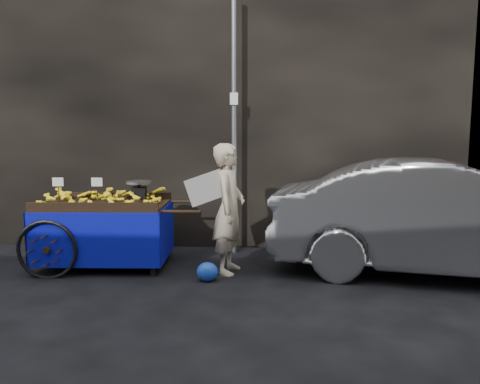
{
  "coord_description": "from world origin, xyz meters",
  "views": [
    {
      "loc": [
        0.7,
        -5.96,
        1.91
      ],
      "look_at": [
        0.42,
        0.5,
        1.07
      ],
      "focal_mm": 35.0,
      "sensor_mm": 36.0,
      "label": 1
    }
  ],
  "objects_px": {
    "vendor": "(229,209)",
    "plastic_bag": "(207,272)",
    "banana_cart": "(101,210)",
    "parked_car": "(448,218)"
  },
  "relations": [
    {
      "from": "vendor",
      "to": "parked_car",
      "type": "bearing_deg",
      "value": -79.65
    },
    {
      "from": "banana_cart",
      "to": "plastic_bag",
      "type": "bearing_deg",
      "value": -23.58
    },
    {
      "from": "parked_car",
      "to": "vendor",
      "type": "bearing_deg",
      "value": 102.2
    },
    {
      "from": "vendor",
      "to": "plastic_bag",
      "type": "bearing_deg",
      "value": 158.39
    },
    {
      "from": "vendor",
      "to": "parked_car",
      "type": "distance_m",
      "value": 2.92
    },
    {
      "from": "banana_cart",
      "to": "parked_car",
      "type": "xyz_separation_m",
      "value": [
        4.75,
        -0.21,
        -0.04
      ]
    },
    {
      "from": "banana_cart",
      "to": "plastic_bag",
      "type": "distance_m",
      "value": 1.83
    },
    {
      "from": "banana_cart",
      "to": "parked_car",
      "type": "height_order",
      "value": "parked_car"
    },
    {
      "from": "vendor",
      "to": "parked_car",
      "type": "xyz_separation_m",
      "value": [
        2.92,
        0.02,
        -0.12
      ]
    },
    {
      "from": "vendor",
      "to": "banana_cart",
      "type": "bearing_deg",
      "value": 92.73
    }
  ]
}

